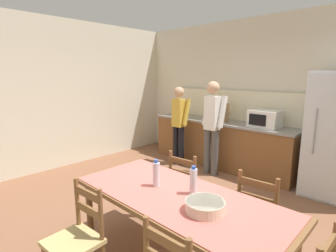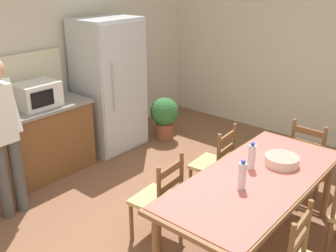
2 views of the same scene
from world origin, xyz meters
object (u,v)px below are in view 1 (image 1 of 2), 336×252
Objects in this scene: chair_side_far_right at (260,214)px; dining_table at (176,202)px; person_at_counter at (212,123)px; bottle_near_centre at (156,174)px; chair_side_far_left at (188,187)px; microwave at (265,119)px; serving_bowl at (205,205)px; chair_side_near_left at (77,239)px; paper_bag at (222,112)px; bottle_off_centre at (193,181)px; person_at_sink at (179,121)px.

dining_table is at bearing 52.53° from chair_side_far_right.
person_at_counter is at bearing -47.52° from chair_side_far_right.
bottle_near_centre reaches higher than chair_side_far_left.
microwave is 2.13m from chair_side_far_left.
microwave is 1.56× the size of serving_bowl.
dining_table is at bearing -152.82° from person_at_counter.
chair_side_far_left is at bearing 85.86° from chair_side_near_left.
bottle_near_centre is at bearing 180.00° from dining_table.
chair_side_far_right is at bearing -66.25° from microwave.
chair_side_far_right is at bearing 57.40° from dining_table.
microwave is 0.29× the size of person_at_counter.
dining_table is at bearing -65.01° from paper_bag.
chair_side_far_left and chair_side_far_right have the same top height.
person_at_counter reaches higher than chair_side_far_left.
dining_table is at bearing 117.67° from chair_side_far_left.
chair_side_far_right reaches higher than dining_table.
bottle_off_centre is (0.11, 0.11, 0.20)m from dining_table.
chair_side_near_left is 1.50m from chair_side_far_left.
chair_side_far_left is at bearing 122.26° from dining_table.
chair_side_far_left is at bearing -135.35° from person_at_sink.
chair_side_near_left is (-0.06, -3.53, -0.63)m from microwave.
bottle_near_centre is 0.30× the size of chair_side_near_left.
chair_side_far_left is at bearing -4.87° from chair_side_far_right.
person_at_sink is at bearing -36.71° from chair_side_far_right.
bottle_off_centre is (1.40, -2.66, -0.22)m from paper_bag.
chair_side_near_left is at bearing -153.56° from person_at_sink.
person_at_counter is at bearing 117.18° from dining_table.
chair_side_far_right is at bearing 59.54° from bottle_off_centre.
chair_side_far_left is (-0.21, 0.75, -0.44)m from bottle_near_centre.
chair_side_far_right reaches higher than serving_bowl.
microwave is at bearing 85.02° from chair_side_near_left.
serving_bowl is at bearing -74.61° from microwave.
person_at_counter is (-0.90, 2.26, 0.09)m from bottle_near_centre.
bottle_near_centre reaches higher than chair_side_far_right.
microwave is 0.24× the size of dining_table.
paper_bag reaches higher than microwave.
bottle_off_centre reaches higher than chair_side_near_left.
bottle_near_centre is 1.14m from chair_side_far_right.
chair_side_near_left and chair_side_far_right have the same top height.
bottle_off_centre is at bearing 54.68° from chair_side_far_right.
chair_side_far_right is at bearing -48.78° from paper_bag.
chair_side_near_left is 1.00× the size of chair_side_far_right.
serving_bowl is (1.66, -2.84, -0.30)m from paper_bag.
paper_bag is at bearing 114.99° from dining_table.
chair_side_far_left is (0.82, -2.02, -0.66)m from paper_bag.
chair_side_far_right is (0.48, 0.75, -0.24)m from dining_table.
bottle_off_centre is 0.17× the size of person_at_sink.
bottle_off_centre is (0.52, -2.66, -0.19)m from microwave.
dining_table is at bearing -81.53° from microwave.
person_at_sink reaches higher than chair_side_far_right.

